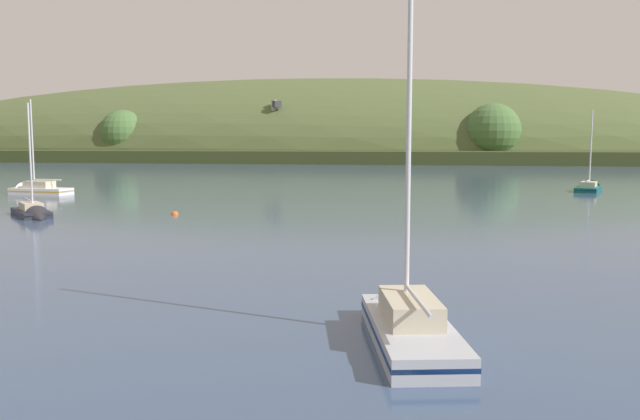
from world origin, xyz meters
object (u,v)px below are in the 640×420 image
sailboat_near_mooring (406,328)px  sailboat_far_left (33,215)px  dockside_crane (274,133)px  mooring_buoy_off_fishing_boat (175,214)px  sailboat_midwater_white (34,192)px  sailboat_outer_reach (589,189)px

sailboat_near_mooring → sailboat_far_left: bearing=37.1°
sailboat_near_mooring → sailboat_far_left: 36.84m
sailboat_far_left → dockside_crane: bearing=141.7°
mooring_buoy_off_fishing_boat → sailboat_midwater_white: bearing=142.7°
sailboat_midwater_white → sailboat_far_left: sailboat_midwater_white is taller
sailboat_near_mooring → mooring_buoy_off_fishing_boat: bearing=21.7°
sailboat_near_mooring → sailboat_far_left: (-26.75, 25.33, -0.05)m
sailboat_near_mooring → mooring_buoy_off_fishing_boat: size_ratio=17.36×
dockside_crane → sailboat_near_mooring: size_ratio=1.60×
dockside_crane → sailboat_near_mooring: bearing=153.4°
sailboat_near_mooring → mooring_buoy_off_fishing_boat: (-17.04, 28.20, -0.21)m
sailboat_outer_reach → mooring_buoy_off_fishing_boat: 47.54m
dockside_crane → sailboat_midwater_white: bearing=139.5°
sailboat_far_left → sailboat_outer_reach: (47.90, 31.17, 0.04)m
dockside_crane → sailboat_far_left: (8.67, -134.59, -7.88)m
dockside_crane → sailboat_outer_reach: size_ratio=1.72×
sailboat_near_mooring → sailboat_outer_reach: (21.15, 56.50, -0.02)m
sailboat_midwater_white → sailboat_near_mooring: bearing=139.8°
sailboat_outer_reach → mooring_buoy_off_fishing_boat: sailboat_outer_reach is taller
sailboat_outer_reach → sailboat_far_left: bearing=144.9°
dockside_crane → mooring_buoy_off_fishing_boat: bearing=148.8°
sailboat_near_mooring → dockside_crane: bearing=3.0°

